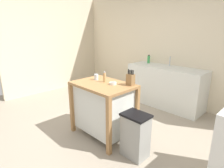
{
  "coord_description": "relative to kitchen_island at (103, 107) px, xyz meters",
  "views": [
    {
      "loc": [
        2.28,
        -1.72,
        1.7
      ],
      "look_at": [
        0.19,
        0.34,
        0.84
      ],
      "focal_mm": 29.85,
      "sensor_mm": 36.0,
      "label": 1
    }
  ],
  "objects": [
    {
      "name": "pepper_grinder",
      "position": [
        -0.05,
        0.08,
        0.47
      ],
      "size": [
        0.04,
        0.04,
        0.18
      ],
      "color": "tan",
      "rests_on": "kitchen_island"
    },
    {
      "name": "trash_bin",
      "position": [
        0.72,
        -0.07,
        -0.18
      ],
      "size": [
        0.36,
        0.28,
        0.63
      ],
      "color": "gray",
      "rests_on": "ground"
    },
    {
      "name": "wall_left",
      "position": [
        -2.86,
        0.72,
        0.8
      ],
      "size": [
        0.1,
        2.93,
        2.6
      ],
      "primitive_type": "cube",
      "color": "beige",
      "rests_on": "ground"
    },
    {
      "name": "ground_plane",
      "position": [
        -0.19,
        -0.14,
        -0.5
      ],
      "size": [
        6.34,
        6.34,
        0.0
      ],
      "primitive_type": "plane",
      "color": "gray",
      "rests_on": "ground"
    },
    {
      "name": "bottle_dish_soap",
      "position": [
        -0.51,
        1.96,
        0.5
      ],
      "size": [
        0.06,
        0.06,
        0.2
      ],
      "color": "green",
      "rests_on": "sink_counter"
    },
    {
      "name": "drinking_cup",
      "position": [
        -0.24,
        0.07,
        0.44
      ],
      "size": [
        0.07,
        0.07,
        0.1
      ],
      "color": "silver",
      "rests_on": "kitchen_island"
    },
    {
      "name": "sink_faucet",
      "position": [
        0.05,
        1.98,
        0.51
      ],
      "size": [
        0.02,
        0.02,
        0.22
      ],
      "color": "#B7BCC1",
      "rests_on": "sink_counter"
    },
    {
      "name": "wall_back",
      "position": [
        -0.19,
        2.19,
        0.8
      ],
      "size": [
        5.34,
        0.1,
        2.6
      ],
      "primitive_type": "cube",
      "color": "beige",
      "rests_on": "ground"
    },
    {
      "name": "bowl_ceramic_wide",
      "position": [
        0.15,
        0.08,
        0.41
      ],
      "size": [
        0.11,
        0.11,
        0.04
      ],
      "color": "silver",
      "rests_on": "kitchen_island"
    },
    {
      "name": "kitchen_island",
      "position": [
        0.0,
        0.0,
        0.0
      ],
      "size": [
        0.96,
        0.67,
        0.89
      ],
      "color": "#9E7042",
      "rests_on": "ground"
    },
    {
      "name": "knife_block",
      "position": [
        0.36,
        0.23,
        0.48
      ],
      "size": [
        0.11,
        0.09,
        0.24
      ],
      "color": "olive",
      "rests_on": "kitchen_island"
    },
    {
      "name": "sink_counter",
      "position": [
        0.05,
        1.84,
        -0.04
      ],
      "size": [
        1.71,
        0.6,
        0.9
      ],
      "color": "silver",
      "rests_on": "ground"
    }
  ]
}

